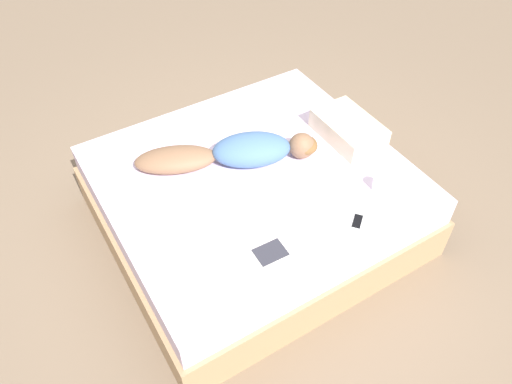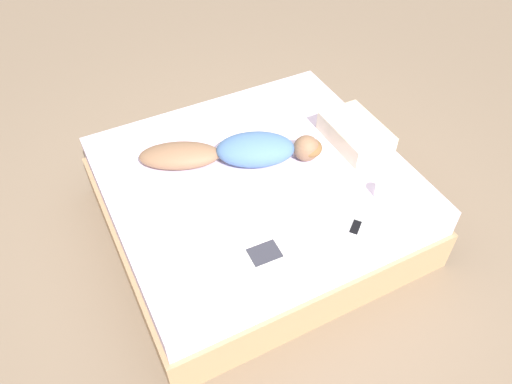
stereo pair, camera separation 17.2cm
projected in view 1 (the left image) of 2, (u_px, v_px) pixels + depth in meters
name	position (u px, v px, depth m)	size (l,w,h in m)	color
ground_plane	(254.00, 225.00, 3.88)	(12.00, 12.00, 0.00)	#7A6651
bed	(254.00, 201.00, 3.68)	(1.93, 2.08, 0.57)	tan
person	(235.00, 152.00, 3.49)	(0.72, 1.27, 0.20)	brown
open_magazine	(261.00, 241.00, 3.05)	(0.45, 0.28, 0.01)	silver
coffee_mug	(379.00, 184.00, 3.33)	(0.12, 0.09, 0.10)	white
cell_phone	(357.00, 222.00, 3.16)	(0.14, 0.15, 0.01)	silver
pillow	(348.00, 129.00, 3.69)	(0.52, 0.34, 0.16)	beige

